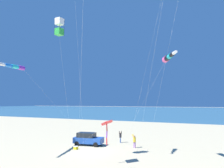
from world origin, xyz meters
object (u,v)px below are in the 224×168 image
(person_adult_flyer, at_px, (134,140))
(kite_delta_magenta_far_left, at_px, (106,123))
(cooler_box, at_px, (76,148))
(kite_windsock_purple_drifting, at_px, (13,66))
(kite_box_small_distant, at_px, (59,27))
(person_child_green_jacket, at_px, (120,136))
(kite_windsock_black_fish_shape, at_px, (168,57))
(parked_car, at_px, (88,139))

(person_adult_flyer, relative_size, kite_delta_magenta_far_left, 0.22)
(cooler_box, xyz_separation_m, person_adult_flyer, (-4.35, 6.85, 0.81))
(kite_windsock_purple_drifting, bearing_deg, person_adult_flyer, 128.91)
(kite_box_small_distant, bearing_deg, person_adult_flyer, 151.65)
(cooler_box, xyz_separation_m, kite_windsock_purple_drifting, (5.84, -5.77, 10.72))
(person_adult_flyer, height_order, person_child_green_jacket, person_adult_flyer)
(person_child_green_jacket, relative_size, kite_windsock_black_fish_shape, 0.16)
(person_adult_flyer, height_order, kite_windsock_black_fish_shape, kite_windsock_black_fish_shape)
(person_child_green_jacket, distance_m, kite_windsock_black_fish_shape, 16.40)
(kite_windsock_purple_drifting, relative_size, kite_box_small_distant, 0.88)
(person_child_green_jacket, relative_size, kite_delta_magenta_far_left, 0.22)
(person_child_green_jacket, bearing_deg, kite_box_small_distant, -9.09)
(kite_windsock_purple_drifting, bearing_deg, parked_car, 147.36)
(parked_car, xyz_separation_m, person_child_green_jacket, (-4.05, 3.52, 0.07))
(parked_car, xyz_separation_m, kite_box_small_distant, (8.83, 1.45, 14.09))
(person_child_green_jacket, height_order, kite_windsock_black_fish_shape, kite_windsock_black_fish_shape)
(cooler_box, bearing_deg, kite_box_small_distant, 14.04)
(kite_windsock_purple_drifting, height_order, kite_box_small_distant, kite_box_small_distant)
(kite_windsock_purple_drifting, xyz_separation_m, kite_delta_magenta_far_left, (-1.41, 12.65, -6.76))
(kite_windsock_black_fish_shape, bearing_deg, person_child_green_jacket, -132.58)
(parked_car, distance_m, kite_windsock_black_fish_shape, 17.19)
(kite_delta_magenta_far_left, relative_size, kite_box_small_distant, 0.53)
(cooler_box, xyz_separation_m, kite_box_small_distant, (5.70, 1.43, 14.83))
(parked_car, height_order, kite_delta_magenta_far_left, kite_delta_magenta_far_left)
(person_adult_flyer, relative_size, kite_windsock_black_fish_shape, 0.16)
(person_adult_flyer, xyz_separation_m, kite_box_small_distant, (10.05, -5.42, 14.02))
(person_child_green_jacket, bearing_deg, parked_car, -40.95)
(cooler_box, relative_size, person_child_green_jacket, 0.33)
(cooler_box, distance_m, kite_windsock_black_fish_shape, 17.06)
(kite_windsock_black_fish_shape, bearing_deg, kite_windsock_purple_drifting, -76.98)
(cooler_box, distance_m, kite_delta_magenta_far_left, 9.09)
(person_adult_flyer, bearing_deg, kite_delta_magenta_far_left, 0.22)
(cooler_box, relative_size, kite_windsock_black_fish_shape, 0.05)
(cooler_box, distance_m, person_adult_flyer, 8.16)
(kite_windsock_purple_drifting, bearing_deg, cooler_box, 135.32)
(parked_car, bearing_deg, kite_delta_magenta_far_left, 42.46)
(parked_car, relative_size, person_child_green_jacket, 2.42)
(kite_windsock_black_fish_shape, bearing_deg, parked_car, -109.67)
(kite_windsock_purple_drifting, height_order, kite_windsock_black_fish_shape, kite_windsock_black_fish_shape)
(person_adult_flyer, xyz_separation_m, kite_delta_magenta_far_left, (8.78, 0.03, 3.14))
(parked_car, bearing_deg, person_adult_flyer, 100.08)
(kite_windsock_black_fish_shape, height_order, kite_box_small_distant, kite_box_small_distant)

